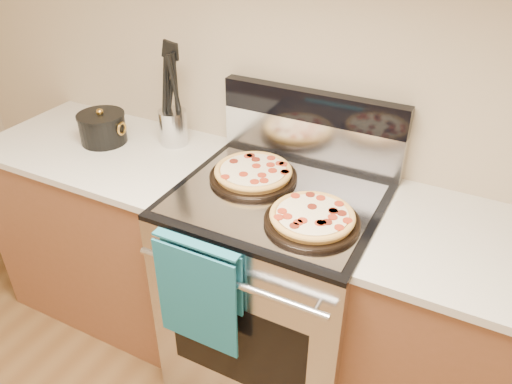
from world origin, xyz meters
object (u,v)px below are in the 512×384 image
at_px(utensil_crock, 173,127).
at_px(saucepan, 103,129).
at_px(pepperoni_pizza_back, 253,173).
at_px(pepperoni_pizza_front, 312,218).
at_px(range_body, 275,289).

distance_m(utensil_crock, saucepan, 0.32).
distance_m(pepperoni_pizza_back, pepperoni_pizza_front, 0.36).
xyz_separation_m(pepperoni_pizza_front, saucepan, (-1.07, 0.18, 0.02)).
height_order(pepperoni_pizza_back, saucepan, saucepan).
distance_m(range_body, saucepan, 1.03).
bearing_deg(range_body, utensil_crock, 161.86).
height_order(utensil_crock, saucepan, utensil_crock).
xyz_separation_m(range_body, pepperoni_pizza_front, (0.18, -0.11, 0.50)).
relative_size(range_body, pepperoni_pizza_front, 2.79).
xyz_separation_m(pepperoni_pizza_front, utensil_crock, (-0.78, 0.31, 0.04)).
height_order(range_body, saucepan, saucepan).
bearing_deg(pepperoni_pizza_back, saucepan, 179.67).
bearing_deg(utensil_crock, saucepan, -155.19).
bearing_deg(saucepan, pepperoni_pizza_back, -0.33).
xyz_separation_m(range_body, saucepan, (-0.89, 0.06, 0.52)).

